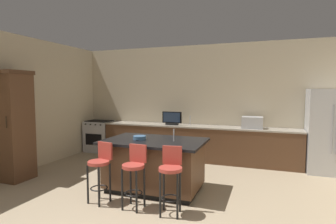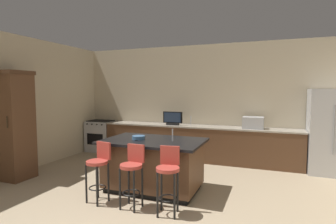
{
  "view_description": "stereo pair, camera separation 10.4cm",
  "coord_description": "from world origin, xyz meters",
  "px_view_note": "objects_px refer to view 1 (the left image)",
  "views": [
    {
      "loc": [
        1.57,
        -2.12,
        1.8
      ],
      "look_at": [
        -0.45,
        3.45,
        1.32
      ],
      "focal_mm": 28.71,
      "sensor_mm": 36.0,
      "label": 1
    },
    {
      "loc": [
        1.67,
        -2.08,
        1.8
      ],
      "look_at": [
        -0.45,
        3.45,
        1.32
      ],
      "focal_mm": 28.71,
      "sensor_mm": 36.0,
      "label": 2
    }
  ],
  "objects_px": {
    "kitchen_island": "(155,164)",
    "bar_stool_left": "(100,167)",
    "range_oven": "(100,136)",
    "bar_stool_right": "(171,174)",
    "bar_stool_center": "(134,171)",
    "tv_monitor": "(172,119)",
    "cell_phone": "(138,140)",
    "microwave": "(252,123)",
    "cabinet_tower": "(14,124)",
    "fruit_bowl": "(140,138)",
    "refrigerator": "(330,131)"
  },
  "relations": [
    {
      "from": "kitchen_island",
      "to": "refrigerator",
      "type": "height_order",
      "value": "refrigerator"
    },
    {
      "from": "kitchen_island",
      "to": "cabinet_tower",
      "type": "xyz_separation_m",
      "value": [
        -2.87,
        -0.44,
        0.67
      ]
    },
    {
      "from": "range_oven",
      "to": "bar_stool_right",
      "type": "relative_size",
      "value": 0.93
    },
    {
      "from": "bar_stool_right",
      "to": "cell_phone",
      "type": "xyz_separation_m",
      "value": [
        -0.88,
        0.7,
        0.33
      ]
    },
    {
      "from": "bar_stool_right",
      "to": "fruit_bowl",
      "type": "distance_m",
      "value": 1.2
    },
    {
      "from": "range_oven",
      "to": "bar_stool_center",
      "type": "bearing_deg",
      "value": -48.58
    },
    {
      "from": "bar_stool_left",
      "to": "cell_phone",
      "type": "height_order",
      "value": "bar_stool_left"
    },
    {
      "from": "refrigerator",
      "to": "tv_monitor",
      "type": "height_order",
      "value": "refrigerator"
    },
    {
      "from": "kitchen_island",
      "to": "bar_stool_center",
      "type": "distance_m",
      "value": 0.8
    },
    {
      "from": "tv_monitor",
      "to": "bar_stool_center",
      "type": "distance_m",
      "value": 3.11
    },
    {
      "from": "range_oven",
      "to": "kitchen_island",
      "type": "bearing_deg",
      "value": -40.1
    },
    {
      "from": "refrigerator",
      "to": "cell_phone",
      "type": "distance_m",
      "value": 4.18
    },
    {
      "from": "refrigerator",
      "to": "tv_monitor",
      "type": "bearing_deg",
      "value": 179.76
    },
    {
      "from": "bar_stool_left",
      "to": "bar_stool_right",
      "type": "xyz_separation_m",
      "value": [
        1.2,
        -0.01,
        0.02
      ]
    },
    {
      "from": "kitchen_island",
      "to": "tv_monitor",
      "type": "distance_m",
      "value": 2.36
    },
    {
      "from": "bar_stool_left",
      "to": "bar_stool_center",
      "type": "xyz_separation_m",
      "value": [
        0.61,
        -0.0,
        0.0
      ]
    },
    {
      "from": "tv_monitor",
      "to": "cell_phone",
      "type": "bearing_deg",
      "value": -86.06
    },
    {
      "from": "kitchen_island",
      "to": "bar_stool_left",
      "type": "distance_m",
      "value": 1.01
    },
    {
      "from": "bar_stool_center",
      "to": "fruit_bowl",
      "type": "height_order",
      "value": "fruit_bowl"
    },
    {
      "from": "microwave",
      "to": "bar_stool_center",
      "type": "relative_size",
      "value": 0.5
    },
    {
      "from": "tv_monitor",
      "to": "bar_stool_left",
      "type": "relative_size",
      "value": 0.54
    },
    {
      "from": "cabinet_tower",
      "to": "fruit_bowl",
      "type": "bearing_deg",
      "value": 8.56
    },
    {
      "from": "refrigerator",
      "to": "microwave",
      "type": "distance_m",
      "value": 1.63
    },
    {
      "from": "cabinet_tower",
      "to": "cell_phone",
      "type": "xyz_separation_m",
      "value": [
        2.58,
        0.34,
        -0.22
      ]
    },
    {
      "from": "microwave",
      "to": "cabinet_tower",
      "type": "bearing_deg",
      "value": -148.4
    },
    {
      "from": "tv_monitor",
      "to": "kitchen_island",
      "type": "bearing_deg",
      "value": -78.79
    },
    {
      "from": "fruit_bowl",
      "to": "microwave",
      "type": "bearing_deg",
      "value": 51.73
    },
    {
      "from": "cell_phone",
      "to": "microwave",
      "type": "bearing_deg",
      "value": 26.24
    },
    {
      "from": "bar_stool_center",
      "to": "bar_stool_right",
      "type": "distance_m",
      "value": 0.59
    },
    {
      "from": "microwave",
      "to": "bar_stool_right",
      "type": "xyz_separation_m",
      "value": [
        -0.98,
        -3.1,
        -0.44
      ]
    },
    {
      "from": "microwave",
      "to": "bar_stool_center",
      "type": "distance_m",
      "value": 3.5
    },
    {
      "from": "refrigerator",
      "to": "microwave",
      "type": "xyz_separation_m",
      "value": [
        -1.62,
        0.07,
        0.12
      ]
    },
    {
      "from": "cabinet_tower",
      "to": "tv_monitor",
      "type": "bearing_deg",
      "value": 47.9
    },
    {
      "from": "kitchen_island",
      "to": "cabinet_tower",
      "type": "relative_size",
      "value": 0.82
    },
    {
      "from": "cabinet_tower",
      "to": "fruit_bowl",
      "type": "relative_size",
      "value": 9.36
    },
    {
      "from": "tv_monitor",
      "to": "bar_stool_center",
      "type": "xyz_separation_m",
      "value": [
        0.45,
        -3.04,
        -0.48
      ]
    },
    {
      "from": "microwave",
      "to": "cell_phone",
      "type": "xyz_separation_m",
      "value": [
        -1.86,
        -2.39,
        -0.12
      ]
    },
    {
      "from": "cabinet_tower",
      "to": "bar_stool_right",
      "type": "xyz_separation_m",
      "value": [
        3.46,
        -0.36,
        -0.55
      ]
    },
    {
      "from": "bar_stool_left",
      "to": "fruit_bowl",
      "type": "bearing_deg",
      "value": 76.99
    },
    {
      "from": "refrigerator",
      "to": "bar_stool_center",
      "type": "relative_size",
      "value": 1.9
    },
    {
      "from": "kitchen_island",
      "to": "bar_stool_center",
      "type": "xyz_separation_m",
      "value": [
        0.0,
        -0.8,
        0.11
      ]
    },
    {
      "from": "tv_monitor",
      "to": "bar_stool_right",
      "type": "bearing_deg",
      "value": -71.18
    },
    {
      "from": "tv_monitor",
      "to": "cabinet_tower",
      "type": "bearing_deg",
      "value": -132.1
    },
    {
      "from": "cabinet_tower",
      "to": "bar_stool_left",
      "type": "height_order",
      "value": "cabinet_tower"
    },
    {
      "from": "microwave",
      "to": "bar_stool_right",
      "type": "bearing_deg",
      "value": -107.59
    },
    {
      "from": "range_oven",
      "to": "cabinet_tower",
      "type": "distance_m",
      "value": 2.82
    },
    {
      "from": "bar_stool_center",
      "to": "range_oven",
      "type": "bearing_deg",
      "value": 134.42
    },
    {
      "from": "cell_phone",
      "to": "fruit_bowl",
      "type": "bearing_deg",
      "value": 52.61
    },
    {
      "from": "fruit_bowl",
      "to": "cell_phone",
      "type": "height_order",
      "value": "fruit_bowl"
    },
    {
      "from": "microwave",
      "to": "bar_stool_left",
      "type": "distance_m",
      "value": 3.81
    }
  ]
}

